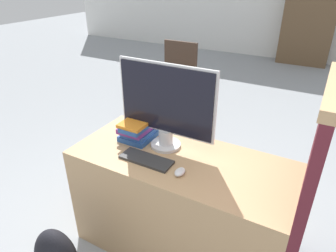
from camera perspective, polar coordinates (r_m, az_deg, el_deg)
The scene contains 8 objects.
desk at distance 2.06m, azimuth 2.31°, elevation -14.71°, with size 1.36×0.62×0.75m.
carrel_divider at distance 1.78m, azimuth 24.41°, elevation -12.91°, with size 0.07×0.69×1.34m.
monitor at distance 1.81m, azimuth -0.43°, elevation 3.99°, with size 0.64×0.19×0.55m.
keyboard at distance 1.81m, azimuth -4.15°, elevation -6.38°, with size 0.33×0.12×0.02m.
mouse at distance 1.69m, azimuth 2.27°, elevation -8.73°, with size 0.05×0.08×0.03m.
book_stack at distance 2.00m, azimuth -5.70°, elevation -0.63°, with size 0.20×0.27×0.14m.
far_chair at distance 3.79m, azimuth 1.55°, elevation 8.95°, with size 0.44×0.44×0.99m.
bookshelf_far at distance 6.84m, azimuth 25.43°, elevation 18.39°, with size 0.97×0.32×1.90m.
Camera 1 is at (0.67, -1.06, 1.76)m, focal length 32.00 mm.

